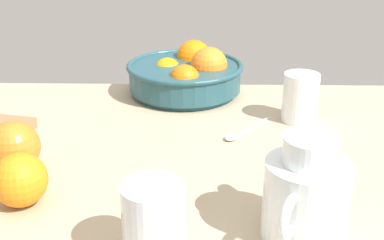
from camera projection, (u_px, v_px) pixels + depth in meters
ground_plane at (194, 164)px, 89.56cm from camera, size 127.28×80.92×3.00cm
fruit_bowl at (187, 74)px, 118.76cm from camera, size 27.86×27.86×11.55cm
juice_pitcher at (305, 201)px, 65.37cm from camera, size 11.31×14.58×15.54cm
juice_glass at (154, 228)px, 61.31cm from camera, size 7.91×7.91×10.64cm
second_glass at (300, 101)px, 102.83cm from camera, size 7.40×7.40×10.27cm
loose_orange_0 at (14, 146)px, 82.95cm from camera, size 8.79×8.79×8.79cm
loose_orange_2 at (20, 180)px, 73.19cm from camera, size 8.25×8.25×8.25cm
spoon at (242, 132)px, 98.18cm from camera, size 10.78×13.32×1.00cm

